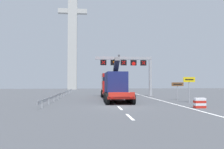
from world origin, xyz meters
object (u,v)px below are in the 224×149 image
object	(u,v)px
tourist_info_sign_brown	(178,87)
bridge_pylon_distant	(73,25)
exit_sign_yellow	(189,83)
heavy_haul_truck_red	(113,85)
overhead_lane_gantry	(131,65)
crash_barrier_striped	(200,103)

from	to	relation	value
tourist_info_sign_brown	bridge_pylon_distant	world-z (taller)	bridge_pylon_distant
bridge_pylon_distant	exit_sign_yellow	bearing A→B (deg)	-69.09
heavy_haul_truck_red	bridge_pylon_distant	xyz separation A→B (m)	(-8.89, 38.74, 18.26)
overhead_lane_gantry	exit_sign_yellow	world-z (taller)	overhead_lane_gantry
tourist_info_sign_brown	crash_barrier_striped	size ratio (longest dim) A/B	2.28
heavy_haul_truck_red	tourist_info_sign_brown	world-z (taller)	heavy_haul_truck_red
exit_sign_yellow	tourist_info_sign_brown	world-z (taller)	exit_sign_yellow
exit_sign_yellow	bridge_pylon_distant	world-z (taller)	bridge_pylon_distant
heavy_haul_truck_red	crash_barrier_striped	world-z (taller)	heavy_haul_truck_red
tourist_info_sign_brown	exit_sign_yellow	bearing A→B (deg)	-88.73
bridge_pylon_distant	heavy_haul_truck_red	bearing A→B (deg)	-77.08
tourist_info_sign_brown	crash_barrier_striped	xyz separation A→B (m)	(-1.36, -8.26, -1.30)
exit_sign_yellow	tourist_info_sign_brown	bearing A→B (deg)	91.27
heavy_haul_truck_red	exit_sign_yellow	bearing A→B (deg)	-35.56
tourist_info_sign_brown	overhead_lane_gantry	bearing A→B (deg)	120.66
exit_sign_yellow	bridge_pylon_distant	bearing A→B (deg)	110.91
heavy_haul_truck_red	tourist_info_sign_brown	xyz separation A→B (m)	(8.07, -2.65, -0.24)
overhead_lane_gantry	bridge_pylon_distant	world-z (taller)	bridge_pylon_distant
overhead_lane_gantry	exit_sign_yellow	size ratio (longest dim) A/B	3.30
bridge_pylon_distant	crash_barrier_striped	bearing A→B (deg)	-72.56
overhead_lane_gantry	exit_sign_yellow	distance (m)	12.31
exit_sign_yellow	crash_barrier_striped	distance (m)	5.56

